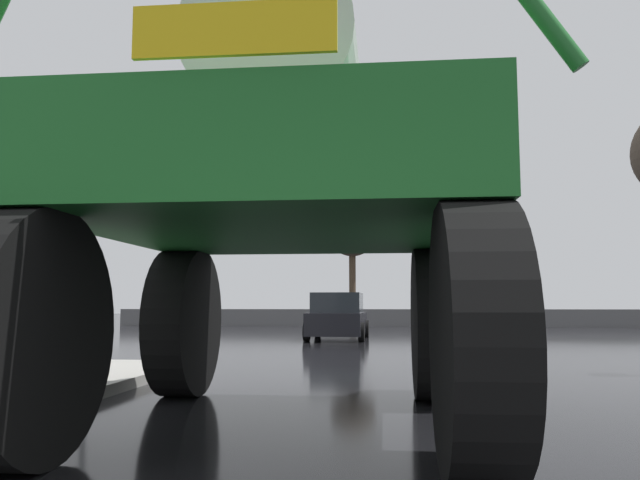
{
  "coord_description": "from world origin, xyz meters",
  "views": [
    {
      "loc": [
        0.24,
        -0.82,
        1.13
      ],
      "look_at": [
        -0.79,
        8.6,
        2.1
      ],
      "focal_mm": 35.41,
      "sensor_mm": 36.0,
      "label": 1
    }
  ],
  "objects_px": {
    "traffic_signal_near_left": "(95,222)",
    "bare_tree_far_center": "(352,239)",
    "sedan_ahead": "(338,317)",
    "oversize_sprayer": "(284,208)",
    "bare_tree_left": "(12,169)"
  },
  "relations": [
    {
      "from": "traffic_signal_near_left",
      "to": "bare_tree_far_center",
      "type": "xyz_separation_m",
      "value": [
        3.26,
        26.41,
        2.4
      ]
    },
    {
      "from": "traffic_signal_near_left",
      "to": "bare_tree_far_center",
      "type": "distance_m",
      "value": 26.72
    },
    {
      "from": "sedan_ahead",
      "to": "bare_tree_far_center",
      "type": "bearing_deg",
      "value": 2.42
    },
    {
      "from": "bare_tree_far_center",
      "to": "traffic_signal_near_left",
      "type": "bearing_deg",
      "value": -97.05
    },
    {
      "from": "sedan_ahead",
      "to": "bare_tree_far_center",
      "type": "xyz_separation_m",
      "value": [
        -0.46,
        16.61,
        4.34
      ]
    },
    {
      "from": "oversize_sprayer",
      "to": "traffic_signal_near_left",
      "type": "distance_m",
      "value": 6.75
    },
    {
      "from": "sedan_ahead",
      "to": "bare_tree_far_center",
      "type": "distance_m",
      "value": 17.17
    },
    {
      "from": "oversize_sprayer",
      "to": "bare_tree_far_center",
      "type": "relative_size",
      "value": 0.85
    },
    {
      "from": "sedan_ahead",
      "to": "bare_tree_left",
      "type": "bearing_deg",
      "value": 117.09
    },
    {
      "from": "oversize_sprayer",
      "to": "bare_tree_left",
      "type": "relative_size",
      "value": 0.88
    },
    {
      "from": "bare_tree_left",
      "to": "traffic_signal_near_left",
      "type": "bearing_deg",
      "value": -46.37
    },
    {
      "from": "oversize_sprayer",
      "to": "traffic_signal_near_left",
      "type": "relative_size",
      "value": 1.48
    },
    {
      "from": "traffic_signal_near_left",
      "to": "bare_tree_left",
      "type": "bearing_deg",
      "value": 133.63
    },
    {
      "from": "traffic_signal_near_left",
      "to": "bare_tree_far_center",
      "type": "bearing_deg",
      "value": 82.95
    },
    {
      "from": "bare_tree_left",
      "to": "bare_tree_far_center",
      "type": "bearing_deg",
      "value": 68.12
    }
  ]
}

